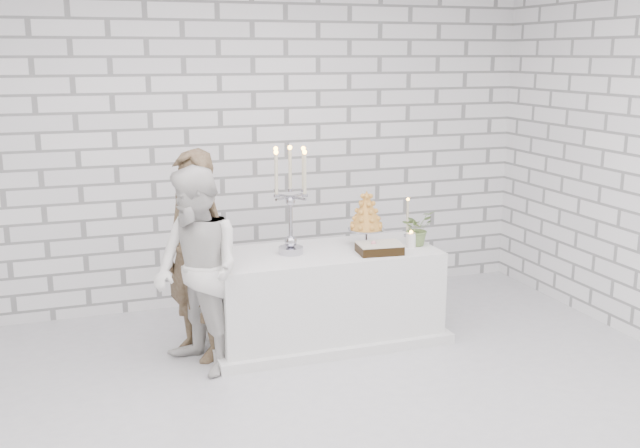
# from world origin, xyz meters

# --- Properties ---
(ground) EXTENTS (6.00, 5.00, 0.01)m
(ground) POSITION_xyz_m (0.00, 0.00, 0.00)
(ground) COLOR silver
(ground) RESTS_ON ground
(wall_back) EXTENTS (6.00, 0.01, 3.00)m
(wall_back) POSITION_xyz_m (0.00, 2.50, 1.50)
(wall_back) COLOR white
(wall_back) RESTS_ON ground
(wall_front) EXTENTS (6.00, 0.01, 3.00)m
(wall_front) POSITION_xyz_m (0.00, -2.50, 1.50)
(wall_front) COLOR white
(wall_front) RESTS_ON ground
(cake_table) EXTENTS (1.80, 0.80, 0.75)m
(cake_table) POSITION_xyz_m (0.58, 1.32, 0.38)
(cake_table) COLOR white
(cake_table) RESTS_ON ground
(groom) EXTENTS (0.65, 0.70, 1.62)m
(groom) POSITION_xyz_m (-0.47, 1.31, 0.81)
(groom) COLOR #45331F
(groom) RESTS_ON ground
(bride) EXTENTS (0.82, 0.91, 1.53)m
(bride) POSITION_xyz_m (-0.50, 1.03, 0.76)
(bride) COLOR white
(bride) RESTS_ON ground
(candelabra) EXTENTS (0.43, 0.43, 0.86)m
(candelabra) POSITION_xyz_m (0.30, 1.33, 1.18)
(candelabra) COLOR #A6A5B0
(candelabra) RESTS_ON cake_table
(croquembouche) EXTENTS (0.33, 0.33, 0.47)m
(croquembouche) POSITION_xyz_m (0.96, 1.36, 0.98)
(croquembouche) COLOR #B87626
(croquembouche) RESTS_ON cake_table
(chocolate_cake) EXTENTS (0.37, 0.28, 0.08)m
(chocolate_cake) POSITION_xyz_m (0.97, 1.11, 0.79)
(chocolate_cake) COLOR black
(chocolate_cake) RESTS_ON cake_table
(pillar_candle) EXTENTS (0.09, 0.09, 0.12)m
(pillar_candle) POSITION_xyz_m (1.28, 1.19, 0.81)
(pillar_candle) COLOR white
(pillar_candle) RESTS_ON cake_table
(extra_taper) EXTENTS (0.07, 0.07, 0.32)m
(extra_taper) POSITION_xyz_m (1.41, 1.53, 0.91)
(extra_taper) COLOR beige
(extra_taper) RESTS_ON cake_table
(flowers) EXTENTS (0.33, 0.31, 0.29)m
(flowers) POSITION_xyz_m (1.36, 1.24, 0.90)
(flowers) COLOR #446D3A
(flowers) RESTS_ON cake_table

